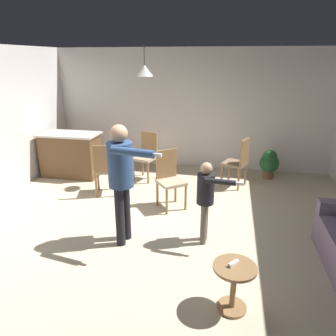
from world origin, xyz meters
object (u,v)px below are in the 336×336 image
(side_table_by_couch, at_px, (234,282))
(spare_remote_on_table, at_px, (234,263))
(dining_chair_by_counter, at_px, (238,161))
(person_child, at_px, (206,194))
(dining_chair_spare, at_px, (105,167))
(kitchen_counter, at_px, (71,154))
(person_adult, at_px, (122,172))
(dining_chair_centre_back, at_px, (169,177))
(dining_chair_near_wall, at_px, (147,154))
(potted_plant_corner, at_px, (269,163))

(side_table_by_couch, height_order, spare_remote_on_table, spare_remote_on_table)
(side_table_by_couch, xyz_separation_m, dining_chair_by_counter, (0.06, 3.40, 0.22))
(person_child, relative_size, spare_remote_on_table, 9.07)
(person_child, distance_m, dining_chair_spare, 2.35)
(dining_chair_spare, relative_size, spare_remote_on_table, 7.69)
(kitchen_counter, distance_m, person_adult, 3.13)
(dining_chair_centre_back, bearing_deg, dining_chair_near_wall, -98.16)
(dining_chair_near_wall, bearing_deg, spare_remote_on_table, 134.38)
(person_adult, xyz_separation_m, dining_chair_spare, (-0.87, 1.49, -0.50))
(dining_chair_near_wall, distance_m, potted_plant_corner, 2.63)
(spare_remote_on_table, bearing_deg, kitchen_counter, 136.48)
(kitchen_counter, relative_size, person_adult, 0.75)
(dining_chair_near_wall, distance_m, spare_remote_on_table, 3.92)
(dining_chair_near_wall, height_order, dining_chair_spare, same)
(potted_plant_corner, bearing_deg, person_adult, -126.56)
(side_table_by_couch, bearing_deg, potted_plant_corner, 79.67)
(person_adult, relative_size, dining_chair_by_counter, 1.68)
(side_table_by_couch, bearing_deg, person_child, 107.96)
(person_child, xyz_separation_m, dining_chair_near_wall, (-1.44, 2.27, -0.19))
(spare_remote_on_table, bearing_deg, dining_chair_by_counter, 88.70)
(dining_chair_by_counter, distance_m, spare_remote_on_table, 3.38)
(dining_chair_centre_back, distance_m, spare_remote_on_table, 2.47)
(person_adult, bearing_deg, potted_plant_corner, 152.94)
(dining_chair_near_wall, distance_m, dining_chair_spare, 1.13)
(dining_chair_near_wall, relative_size, potted_plant_corner, 1.59)
(side_table_by_couch, distance_m, person_child, 1.35)
(side_table_by_couch, bearing_deg, person_adult, 146.24)
(person_adult, bearing_deg, dining_chair_near_wall, -162.77)
(person_adult, distance_m, dining_chair_near_wall, 2.56)
(kitchen_counter, height_order, dining_chair_by_counter, dining_chair_by_counter)
(dining_chair_near_wall, relative_size, spare_remote_on_table, 7.69)
(person_child, relative_size, dining_chair_by_counter, 1.18)
(kitchen_counter, xyz_separation_m, spare_remote_on_table, (3.50, -3.32, 0.06))
(person_child, xyz_separation_m, dining_chair_centre_back, (-0.71, 1.01, -0.19))
(person_adult, xyz_separation_m, potted_plant_corner, (2.23, 3.01, -0.70))
(person_adult, xyz_separation_m, dining_chair_by_counter, (1.56, 2.39, -0.50))
(person_adult, bearing_deg, dining_chair_spare, -140.28)
(dining_chair_spare, bearing_deg, dining_chair_centre_back, -28.73)
(side_table_by_couch, height_order, dining_chair_near_wall, dining_chair_near_wall)
(kitchen_counter, bearing_deg, dining_chair_centre_back, -24.63)
(side_table_by_couch, height_order, dining_chair_spare, dining_chair_spare)
(dining_chair_near_wall, bearing_deg, potted_plant_corner, -151.84)
(dining_chair_by_counter, bearing_deg, spare_remote_on_table, -158.38)
(dining_chair_spare, distance_m, spare_remote_on_table, 3.41)
(dining_chair_by_counter, xyz_separation_m, dining_chair_centre_back, (-1.16, -1.16, 0.00))
(spare_remote_on_table, bearing_deg, dining_chair_spare, 133.60)
(dining_chair_centre_back, bearing_deg, person_child, 86.37)
(dining_chair_centre_back, bearing_deg, person_adult, 33.55)
(spare_remote_on_table, bearing_deg, dining_chair_centre_back, 116.16)
(kitchen_counter, relative_size, side_table_by_couch, 2.42)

